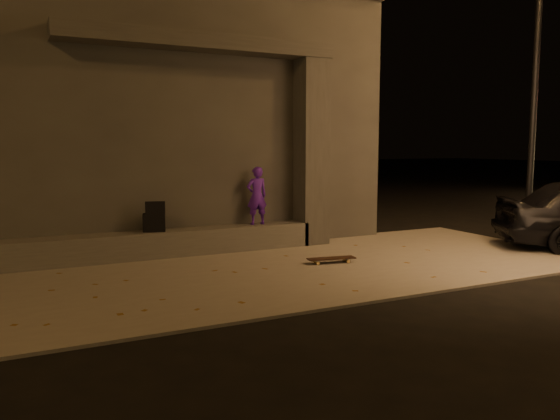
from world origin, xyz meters
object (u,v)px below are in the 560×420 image
skateboard (331,259)px  backpack (154,221)px  column (311,153)px  skateboarder (257,196)px

skateboard → backpack: bearing=153.8°
column → backpack: size_ratio=6.70×
column → backpack: (-3.14, 0.00, -1.17)m
column → skateboard: (-0.63, -1.82, -1.73)m
column → skateboard: 2.58m
column → skateboard: size_ratio=4.33×
backpack → skateboard: 3.15m
backpack → skateboard: size_ratio=0.65×
column → skateboard: column is taller
skateboarder → skateboard: size_ratio=1.32×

